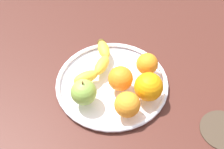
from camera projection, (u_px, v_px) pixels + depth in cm
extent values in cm
cube|color=#472119|center=(112.00, 89.00, 90.15)|extent=(141.94, 141.94, 4.00)
cylinder|color=white|center=(112.00, 85.00, 88.40)|extent=(30.96, 30.96, 0.60)
torus|color=white|center=(112.00, 83.00, 87.72)|extent=(32.25, 32.25, 1.20)
ellipsoid|color=yellow|center=(86.00, 77.00, 86.02)|extent=(8.22, 6.21, 3.39)
ellipsoid|color=yellow|center=(102.00, 65.00, 89.02)|extent=(8.09, 5.15, 3.39)
ellipsoid|color=yellow|center=(104.00, 50.00, 93.12)|extent=(7.18, 8.04, 3.39)
ellipsoid|color=brown|center=(101.00, 42.00, 95.23)|extent=(3.10, 3.02, 2.38)
sphere|color=#85AB42|center=(84.00, 92.00, 80.37)|extent=(6.98, 6.98, 6.98)
cylinder|color=#593819|center=(83.00, 83.00, 77.56)|extent=(0.44, 0.44, 1.20)
sphere|color=orange|center=(121.00, 78.00, 83.49)|extent=(6.90, 6.90, 6.90)
sphere|color=orange|center=(127.00, 104.00, 77.96)|extent=(6.76, 6.76, 6.76)
sphere|color=orange|center=(149.00, 87.00, 81.05)|extent=(7.78, 7.78, 7.78)
sphere|color=orange|center=(147.00, 64.00, 87.36)|extent=(6.29, 6.29, 6.29)
cylinder|color=#3E2F22|center=(223.00, 130.00, 78.77)|extent=(11.98, 11.98, 0.60)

